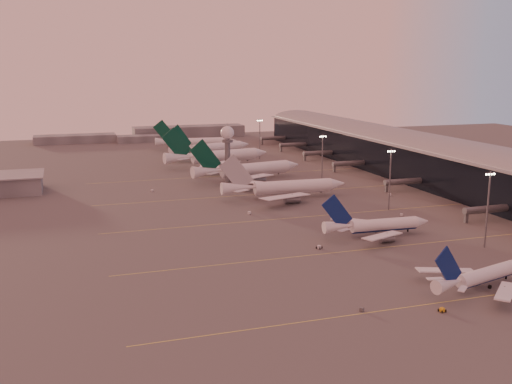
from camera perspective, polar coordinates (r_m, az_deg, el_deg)
name	(u,v)px	position (r m, az deg, el deg)	size (l,w,h in m)	color
ground	(320,266)	(178.39, 6.13, -6.99)	(700.00, 700.00, 0.00)	#4F4C4C
taxiway_markings	(332,214)	(239.29, 7.21, -2.08)	(180.00, 185.25, 0.02)	#ECDD53
terminal	(425,159)	(321.58, 15.76, 3.08)	(57.00, 362.00, 23.04)	black
radar_tower	(227,144)	(286.03, -2.74, 4.57)	(6.40, 6.40, 31.10)	slate
mast_a	(488,206)	(204.76, 21.21, -1.26)	(3.60, 0.56, 25.00)	slate
mast_b	(390,177)	(247.14, 12.65, 1.42)	(3.60, 0.56, 25.00)	slate
mast_c	(322,158)	(292.94, 6.33, 3.26)	(3.60, 0.56, 25.00)	slate
mast_d	(260,137)	(375.33, 0.36, 5.24)	(3.60, 0.56, 25.00)	slate
distant_horizon	(156,134)	(487.15, -9.46, 5.47)	(165.00, 37.50, 9.00)	slate
narrowbody_near	(481,278)	(169.58, 20.66, -7.70)	(35.89, 28.26, 14.32)	white
narrowbody_mid	(377,227)	(210.32, 11.44, -3.30)	(40.44, 32.26, 15.79)	white
widebody_white	(285,190)	(265.73, 2.78, 0.19)	(58.26, 46.61, 20.48)	white
greentail_a	(248,172)	(307.73, -0.77, 1.91)	(61.64, 49.37, 22.55)	white
greentail_b	(218,159)	(351.26, -3.66, 3.19)	(65.67, 52.63, 23.99)	white
greentail_c	(211,150)	(389.17, -4.26, 3.99)	(58.53, 46.47, 22.12)	white
greentail_d	(197,144)	(422.41, -5.66, 4.57)	(58.25, 46.82, 21.19)	white
gsv_truck_a	(362,307)	(148.37, 10.10, -10.73)	(4.68, 4.26, 1.89)	#545759
gsv_tug_near	(442,310)	(152.25, 17.30, -10.69)	(2.57, 3.64, 0.95)	gold
gsv_tug_mid	(319,247)	(194.02, 6.04, -5.25)	(3.69, 4.11, 1.01)	silver
gsv_truck_b	(403,214)	(240.37, 13.80, -2.02)	(5.48, 3.73, 2.09)	silver
gsv_truck_c	(250,211)	(236.94, -0.59, -1.83)	(5.47, 5.80, 2.37)	silver
gsv_catering_b	(391,191)	(276.44, 12.70, 0.09)	(5.95, 4.20, 4.47)	silver
gsv_tug_far	(274,190)	(280.18, 1.72, 0.18)	(2.79, 3.72, 0.95)	silver
gsv_truck_d	(152,189)	(283.74, -9.92, 0.26)	(3.54, 5.23, 1.99)	silver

